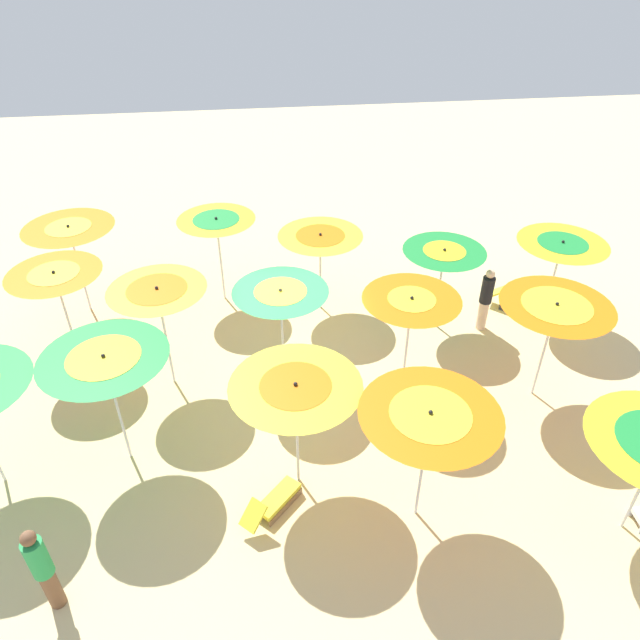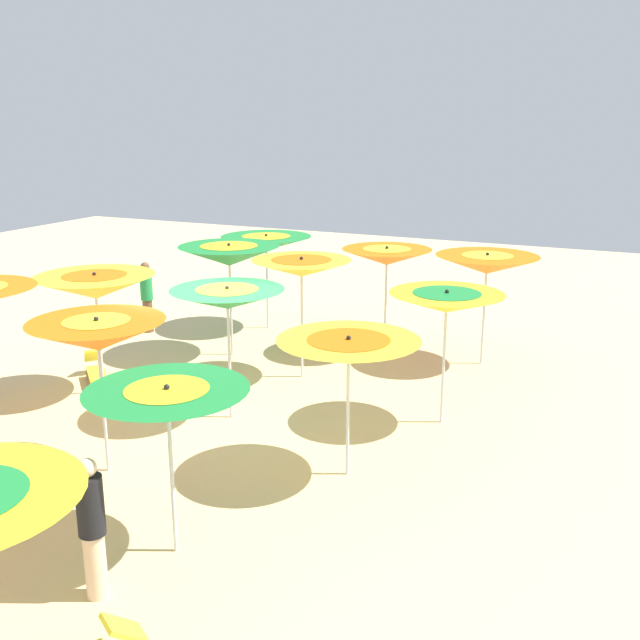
% 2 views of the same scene
% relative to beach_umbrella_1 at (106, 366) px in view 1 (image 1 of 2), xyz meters
% --- Properties ---
extents(ground, '(41.93, 41.93, 0.04)m').
position_rel_beach_umbrella_1_xyz_m(ground, '(3.36, 1.72, -2.28)').
color(ground, beige).
extents(beach_umbrella_1, '(2.21, 2.21, 2.53)m').
position_rel_beach_umbrella_1_xyz_m(beach_umbrella_1, '(0.00, 0.00, 0.00)').
color(beach_umbrella_1, silver).
rests_on(beach_umbrella_1, ground).
extents(beach_umbrella_2, '(2.21, 2.21, 2.41)m').
position_rel_beach_umbrella_1_xyz_m(beach_umbrella_2, '(3.17, -0.97, -0.13)').
color(beach_umbrella_2, silver).
rests_on(beach_umbrella_2, ground).
extents(beach_umbrella_3, '(2.22, 2.22, 2.48)m').
position_rel_beach_umbrella_1_xyz_m(beach_umbrella_3, '(5.14, -1.94, 0.01)').
color(beach_umbrella_3, silver).
rests_on(beach_umbrella_3, ground).
extents(beach_umbrella_5, '(1.98, 1.98, 2.45)m').
position_rel_beach_umbrella_1_xyz_m(beach_umbrella_5, '(-1.55, 3.08, -0.05)').
color(beach_umbrella_5, silver).
rests_on(beach_umbrella_5, ground).
extents(beach_umbrella_6, '(1.99, 1.99, 2.51)m').
position_rel_beach_umbrella_1_xyz_m(beach_umbrella_6, '(0.68, 2.08, 0.02)').
color(beach_umbrella_6, silver).
rests_on(beach_umbrella_6, ground).
extents(beach_umbrella_7, '(1.97, 1.97, 2.41)m').
position_rel_beach_umbrella_1_xyz_m(beach_umbrella_7, '(3.12, 1.87, -0.09)').
color(beach_umbrella_7, silver).
rests_on(beach_umbrella_7, ground).
extents(beach_umbrella_8, '(1.98, 1.98, 2.41)m').
position_rel_beach_umbrella_1_xyz_m(beach_umbrella_8, '(5.67, 1.25, -0.13)').
color(beach_umbrella_8, silver).
rests_on(beach_umbrella_8, ground).
extents(beach_umbrella_9, '(2.22, 2.22, 2.38)m').
position_rel_beach_umbrella_1_xyz_m(beach_umbrella_9, '(8.44, 0.74, -0.13)').
color(beach_umbrella_9, silver).
rests_on(beach_umbrella_9, ground).
extents(beach_umbrella_10, '(2.16, 2.16, 2.44)m').
position_rel_beach_umbrella_1_xyz_m(beach_umbrella_10, '(-1.72, 5.24, -0.08)').
color(beach_umbrella_10, silver).
rests_on(beach_umbrella_10, ground).
extents(beach_umbrella_11, '(1.94, 1.94, 2.39)m').
position_rel_beach_umbrella_1_xyz_m(beach_umbrella_11, '(1.77, 5.33, -0.10)').
color(beach_umbrella_11, silver).
rests_on(beach_umbrella_11, ground).
extents(beach_umbrella_12, '(2.08, 2.08, 2.17)m').
position_rel_beach_umbrella_1_xyz_m(beach_umbrella_12, '(4.27, 4.59, -0.33)').
color(beach_umbrella_12, silver).
rests_on(beach_umbrella_12, ground).
extents(beach_umbrella_13, '(1.94, 1.94, 2.18)m').
position_rel_beach_umbrella_1_xyz_m(beach_umbrella_13, '(7.03, 3.45, -0.30)').
color(beach_umbrella_13, silver).
rests_on(beach_umbrella_13, ground).
extents(beach_umbrella_14, '(2.12, 2.12, 2.22)m').
position_rel_beach_umbrella_1_xyz_m(beach_umbrella_14, '(9.89, 3.41, -0.26)').
color(beach_umbrella_14, silver).
rests_on(beach_umbrella_14, ground).
extents(lounger_1, '(1.15, 1.18, 0.58)m').
position_rel_beach_umbrella_1_xyz_m(lounger_1, '(2.69, -1.56, -2.06)').
color(lounger_1, olive).
rests_on(lounger_1, ground).
extents(lounger_2, '(1.26, 0.97, 0.53)m').
position_rel_beach_umbrella_1_xyz_m(lounger_2, '(9.28, 3.87, -2.07)').
color(lounger_2, '#333338').
rests_on(lounger_2, ground).
extents(beachgoer_0, '(0.30, 0.30, 1.76)m').
position_rel_beach_umbrella_1_xyz_m(beachgoer_0, '(-0.70, -2.84, -1.34)').
color(beachgoer_0, brown).
rests_on(beachgoer_0, ground).
extents(beachgoer_1, '(0.30, 0.30, 1.68)m').
position_rel_beach_umbrella_1_xyz_m(beachgoer_1, '(8.14, 3.18, -1.39)').
color(beachgoer_1, beige).
rests_on(beachgoer_1, ground).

